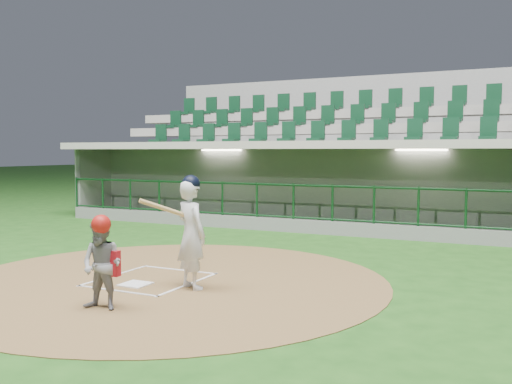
# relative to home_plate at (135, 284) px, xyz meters

# --- Properties ---
(ground) EXTENTS (120.00, 120.00, 0.00)m
(ground) POSITION_rel_home_plate_xyz_m (0.00, 0.70, -0.02)
(ground) COLOR #1B4915
(ground) RESTS_ON ground
(dirt_circle) EXTENTS (7.20, 7.20, 0.01)m
(dirt_circle) POSITION_rel_home_plate_xyz_m (0.30, 0.50, -0.02)
(dirt_circle) COLOR brown
(dirt_circle) RESTS_ON ground
(home_plate) EXTENTS (0.43, 0.43, 0.02)m
(home_plate) POSITION_rel_home_plate_xyz_m (0.00, 0.00, 0.00)
(home_plate) COLOR white
(home_plate) RESTS_ON dirt_circle
(batter_box_chalk) EXTENTS (1.55, 1.80, 0.01)m
(batter_box_chalk) POSITION_rel_home_plate_xyz_m (0.00, 0.40, -0.00)
(batter_box_chalk) COLOR white
(batter_box_chalk) RESTS_ON ground
(dugout_structure) EXTENTS (16.40, 3.70, 3.00)m
(dugout_structure) POSITION_rel_home_plate_xyz_m (0.12, 8.51, 0.95)
(dugout_structure) COLOR slate
(dugout_structure) RESTS_ON ground
(seating_deck) EXTENTS (17.00, 6.72, 5.15)m
(seating_deck) POSITION_rel_home_plate_xyz_m (0.00, 11.61, 1.40)
(seating_deck) COLOR gray
(seating_deck) RESTS_ON ground
(batter) EXTENTS (0.90, 0.96, 1.76)m
(batter) POSITION_rel_home_plate_xyz_m (0.93, 0.20, 0.87)
(batter) COLOR silver
(batter) RESTS_ON dirt_circle
(catcher) EXTENTS (0.63, 0.52, 1.28)m
(catcher) POSITION_rel_home_plate_xyz_m (0.49, -1.32, 0.62)
(catcher) COLOR gray
(catcher) RESTS_ON dirt_circle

